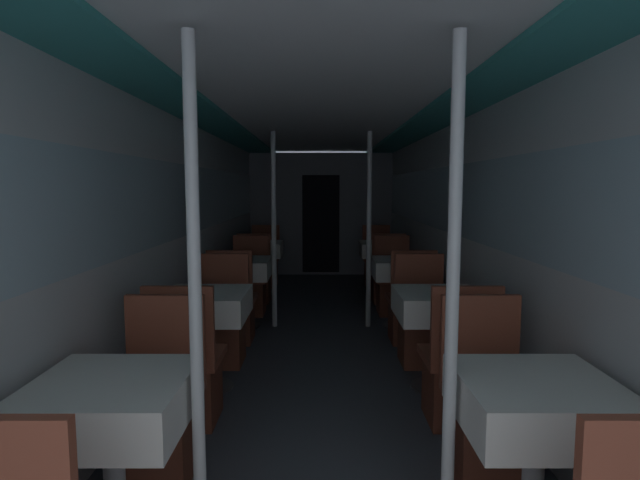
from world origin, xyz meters
name	(u,v)px	position (x,y,z in m)	size (l,w,h in m)	color
wall_left	(189,231)	(-1.25, 3.43, 1.10)	(0.05, 9.67, 2.10)	silver
wall_right	(450,231)	(1.25, 3.43, 1.10)	(0.05, 9.67, 2.10)	silver
ceiling_panel	(320,119)	(0.00, 3.43, 2.15)	(2.50, 9.67, 0.07)	silver
bulkhead_far	(319,215)	(0.00, 7.32, 1.05)	(2.45, 0.09, 2.10)	slate
dining_table_left_0	(109,409)	(-0.86, 0.63, 0.62)	(0.61, 0.61, 0.74)	#4C4C51
chair_left_far_0	(156,423)	(-0.86, 1.18, 0.29)	(0.43, 0.43, 0.93)	brown
support_pole_left_0	(193,304)	(-0.51, 0.63, 1.05)	(0.05, 0.05, 2.10)	silver
dining_table_left_1	(204,308)	(-0.86, 2.33, 0.62)	(0.61, 0.61, 0.74)	#4C4C51
chair_left_near_1	(186,380)	(-0.86, 1.77, 0.29)	(0.43, 0.43, 0.93)	brown
chair_left_far_1	(220,330)	(-0.86, 2.88, 0.29)	(0.43, 0.43, 0.93)	brown
dining_table_left_2	(240,271)	(-0.86, 4.02, 0.62)	(0.61, 0.61, 0.74)	#4C4C51
chair_left_near_2	(232,313)	(-0.86, 3.47, 0.29)	(0.43, 0.43, 0.93)	brown
chair_left_far_2	(247,290)	(-0.86, 4.58, 0.29)	(0.43, 0.43, 0.93)	brown
support_pole_left_2	(272,231)	(-0.51, 4.02, 1.05)	(0.05, 0.05, 2.10)	silver
dining_table_left_3	(258,251)	(-0.86, 5.72, 0.62)	(0.61, 0.61, 0.74)	#4C4C51
chair_left_near_3	(254,281)	(-0.86, 5.16, 0.29)	(0.43, 0.43, 0.93)	brown
chair_left_far_3	(263,268)	(-0.86, 6.27, 0.29)	(0.43, 0.43, 0.93)	brown
dining_table_right_0	(534,409)	(0.86, 0.63, 0.62)	(0.61, 0.61, 0.74)	#4C4C51
chair_right_far_0	(486,422)	(0.86, 1.18, 0.29)	(0.43, 0.43, 0.93)	brown
support_pole_right_0	(450,304)	(0.51, 0.63, 1.05)	(0.05, 0.05, 2.10)	silver
dining_table_right_1	(436,308)	(0.86, 2.33, 0.62)	(0.61, 0.61, 0.74)	#4C4C51
chair_right_near_1	(455,379)	(0.86, 1.77, 0.29)	(0.43, 0.43, 0.93)	brown
chair_right_far_1	(420,330)	(0.86, 2.88, 0.29)	(0.43, 0.43, 0.93)	brown
dining_table_right_2	(399,271)	(0.86, 4.02, 0.62)	(0.61, 0.61, 0.74)	#4C4C51
chair_right_near_2	(408,313)	(0.86, 3.47, 0.29)	(0.43, 0.43, 0.93)	brown
chair_right_far_2	(391,290)	(0.86, 4.58, 0.29)	(0.43, 0.43, 0.93)	brown
support_pole_right_2	(367,231)	(0.51, 4.02, 1.05)	(0.05, 0.05, 2.10)	silver
dining_table_right_3	(380,251)	(0.86, 5.72, 0.62)	(0.61, 0.61, 0.74)	#4C4C51
chair_right_near_3	(385,281)	(0.86, 5.16, 0.29)	(0.43, 0.43, 0.93)	brown
chair_right_far_3	(375,267)	(0.86, 6.27, 0.29)	(0.43, 0.43, 0.93)	brown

